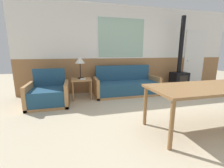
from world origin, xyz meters
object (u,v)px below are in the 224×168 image
armchair (49,95)px  table_lamp (80,61)px  wood_stove (179,72)px  side_table (81,82)px  dining_table (210,90)px  couch (126,86)px

armchair → table_lamp: table_lamp is taller
armchair → wood_stove: size_ratio=0.39×
table_lamp → wood_stove: size_ratio=0.25×
armchair → side_table: (0.82, 0.37, 0.20)m
table_lamp → dining_table: bearing=-50.3°
armchair → dining_table: 3.38m
armchair → side_table: 0.92m
couch → table_lamp: (-1.34, 0.06, 0.78)m
couch → dining_table: size_ratio=0.95×
couch → wood_stove: (1.89, 0.05, 0.36)m
dining_table → wood_stove: (1.27, 2.34, -0.05)m
side_table → dining_table: 2.99m
couch → armchair: bearing=-169.5°
couch → armchair: 2.18m
wood_stove → armchair: bearing=-173.7°
wood_stove → dining_table: bearing=-118.5°
table_lamp → dining_table: size_ratio=0.30×
table_lamp → dining_table: table_lamp is taller
side_table → dining_table: (1.95, -2.26, 0.21)m
couch → armchair: (-2.14, -0.40, -0.00)m
table_lamp → wood_stove: 3.26m
side_table → dining_table: size_ratio=0.27×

